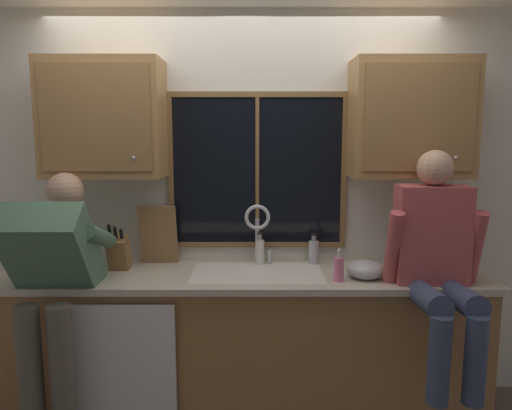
# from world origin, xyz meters

# --- Properties ---
(back_wall) EXTENTS (5.34, 0.12, 2.55)m
(back_wall) POSITION_xyz_m (0.00, 0.06, 1.27)
(back_wall) COLOR silver
(back_wall) RESTS_ON floor
(window_glass) EXTENTS (1.10, 0.02, 0.95)m
(window_glass) POSITION_xyz_m (0.10, -0.01, 1.52)
(window_glass) COLOR black
(window_frame_top) EXTENTS (1.17, 0.02, 0.04)m
(window_frame_top) POSITION_xyz_m (0.10, -0.02, 2.02)
(window_frame_top) COLOR brown
(window_frame_bottom) EXTENTS (1.17, 0.02, 0.04)m
(window_frame_bottom) POSITION_xyz_m (0.10, -0.02, 1.03)
(window_frame_bottom) COLOR brown
(window_frame_left) EXTENTS (0.04, 0.02, 0.95)m
(window_frame_left) POSITION_xyz_m (-0.47, -0.02, 1.52)
(window_frame_left) COLOR brown
(window_frame_right) EXTENTS (0.03, 0.02, 0.95)m
(window_frame_right) POSITION_xyz_m (0.66, -0.02, 1.52)
(window_frame_right) COLOR brown
(window_mullion_center) EXTENTS (0.02, 0.02, 0.95)m
(window_mullion_center) POSITION_xyz_m (0.10, -0.02, 1.52)
(window_mullion_center) COLOR brown
(lower_cabinet_run) EXTENTS (2.94, 0.58, 0.88)m
(lower_cabinet_run) POSITION_xyz_m (0.00, -0.29, 0.44)
(lower_cabinet_run) COLOR olive
(lower_cabinet_run) RESTS_ON floor
(countertop) EXTENTS (3.00, 0.62, 0.04)m
(countertop) POSITION_xyz_m (0.00, -0.31, 0.90)
(countertop) COLOR beige
(countertop) RESTS_ON lower_cabinet_run
(dishwasher_front) EXTENTS (0.60, 0.02, 0.74)m
(dishwasher_front) POSITION_xyz_m (-0.67, -0.61, 0.46)
(dishwasher_front) COLOR white
(upper_cabinet_left) EXTENTS (0.73, 0.36, 0.72)m
(upper_cabinet_left) POSITION_xyz_m (-0.85, -0.17, 1.86)
(upper_cabinet_left) COLOR #A87A47
(upper_cabinet_right) EXTENTS (0.73, 0.36, 0.72)m
(upper_cabinet_right) POSITION_xyz_m (1.04, -0.17, 1.86)
(upper_cabinet_right) COLOR #A87A47
(sink) EXTENTS (0.80, 0.46, 0.21)m
(sink) POSITION_xyz_m (0.10, -0.30, 0.82)
(sink) COLOR white
(sink) RESTS_ON lower_cabinet_run
(faucet) EXTENTS (0.18, 0.09, 0.40)m
(faucet) POSITION_xyz_m (0.10, -0.12, 1.17)
(faucet) COLOR silver
(faucet) RESTS_ON countertop
(person_standing) EXTENTS (0.53, 0.70, 1.55)m
(person_standing) POSITION_xyz_m (-1.03, -0.61, 0.96)
(person_standing) COLOR #595147
(person_standing) RESTS_ON floor
(person_sitting_on_counter) EXTENTS (0.54, 0.60, 1.26)m
(person_sitting_on_counter) POSITION_xyz_m (1.09, -0.57, 1.10)
(person_sitting_on_counter) COLOR #384260
(person_sitting_on_counter) RESTS_ON countertop
(knife_block) EXTENTS (0.12, 0.18, 0.32)m
(knife_block) POSITION_xyz_m (-0.77, -0.22, 1.03)
(knife_block) COLOR olive
(knife_block) RESTS_ON countertop
(cutting_board) EXTENTS (0.24, 0.10, 0.39)m
(cutting_board) POSITION_xyz_m (-0.55, -0.09, 1.11)
(cutting_board) COLOR #997047
(cutting_board) RESTS_ON countertop
(mixing_bowl) EXTENTS (0.22, 0.22, 0.11)m
(mixing_bowl) POSITION_xyz_m (0.74, -0.39, 0.97)
(mixing_bowl) COLOR #B7B7BC
(mixing_bowl) RESTS_ON countertop
(soap_dispenser) EXTENTS (0.06, 0.07, 0.19)m
(soap_dispenser) POSITION_xyz_m (0.57, -0.46, 0.99)
(soap_dispenser) COLOR pink
(soap_dispenser) RESTS_ON countertop
(bottle_green_glass) EXTENTS (0.06, 0.06, 0.21)m
(bottle_green_glass) POSITION_xyz_m (0.11, -0.10, 1.01)
(bottle_green_glass) COLOR silver
(bottle_green_glass) RESTS_ON countertop
(bottle_tall_clear) EXTENTS (0.07, 0.07, 0.20)m
(bottle_tall_clear) POSITION_xyz_m (0.47, -0.09, 1.00)
(bottle_tall_clear) COLOR #B7B7BC
(bottle_tall_clear) RESTS_ON countertop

